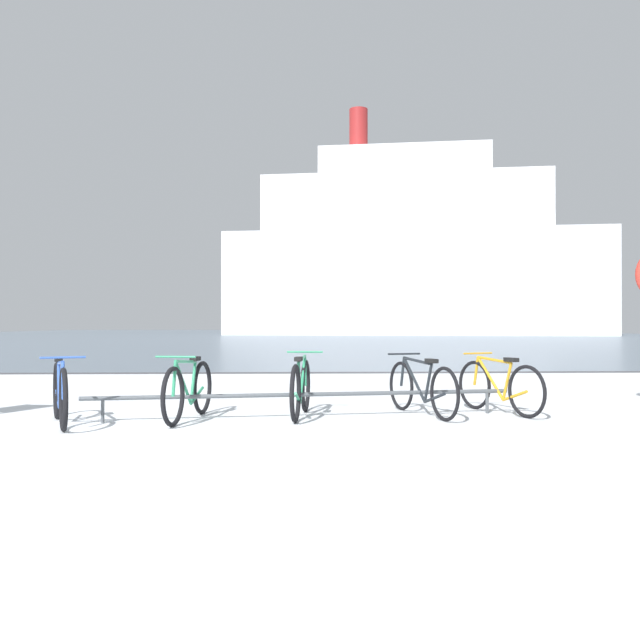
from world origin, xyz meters
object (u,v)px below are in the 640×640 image
object	(u,v)px
bicycle_1	(189,390)
ferry_ship	(410,258)
bicycle_2	(301,388)
bicycle_3	(421,388)
bicycle_4	(499,386)
bicycle_0	(60,393)

from	to	relation	value
bicycle_1	ferry_ship	distance (m)	62.49
bicycle_2	bicycle_3	size ratio (longest dim) A/B	0.99
bicycle_3	bicycle_4	size ratio (longest dim) A/B	1.11
bicycle_0	bicycle_4	xyz separation A→B (m)	(5.22, 0.78, -0.01)
bicycle_2	ferry_ship	size ratio (longest dim) A/B	0.04
bicycle_3	ferry_ship	bearing A→B (deg)	80.37
bicycle_2	ferry_ship	world-z (taller)	ferry_ship
bicycle_4	ferry_ship	bearing A→B (deg)	81.29
bicycle_0	bicycle_3	size ratio (longest dim) A/B	0.97
bicycle_4	bicycle_1	bearing A→B (deg)	-173.14
bicycle_1	bicycle_3	world-z (taller)	bicycle_1
bicycle_3	bicycle_4	bearing A→B (deg)	8.21
bicycle_3	ferry_ship	xyz separation A→B (m)	(10.24, 60.34, 7.46)
bicycle_2	ferry_ship	distance (m)	61.99
bicycle_0	ferry_ship	distance (m)	63.10
bicycle_1	bicycle_3	distance (m)	2.83
bicycle_0	ferry_ship	size ratio (longest dim) A/B	0.04
bicycle_0	ferry_ship	xyz separation A→B (m)	(14.44, 60.97, 7.45)
bicycle_1	bicycle_4	size ratio (longest dim) A/B	1.14
bicycle_3	ferry_ship	world-z (taller)	ferry_ship
bicycle_2	bicycle_3	xyz separation A→B (m)	(1.49, 0.07, -0.01)
bicycle_1	bicycle_2	bearing A→B (deg)	10.31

